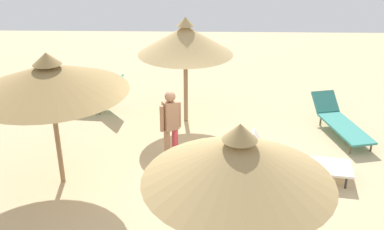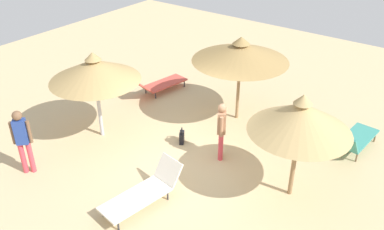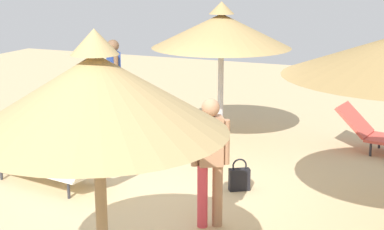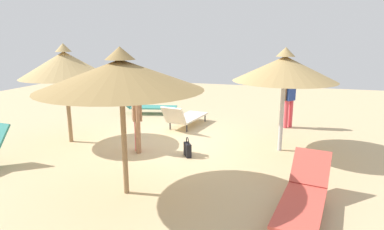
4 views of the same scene
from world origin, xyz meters
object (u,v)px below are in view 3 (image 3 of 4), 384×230
Objects in this scene: parasol_umbrella_center at (221,31)px; parasol_umbrella_back at (96,94)px; lounge_chair_far_right at (60,164)px; handbag at (239,178)px; person_standing_center at (114,77)px; person_standing_far_left at (210,155)px.

parasol_umbrella_back reaches higher than parasol_umbrella_center.
lounge_chair_far_right is 4.32× the size of handbag.
lounge_chair_far_right is (-2.32, 2.57, -1.78)m from parasol_umbrella_back.
parasol_umbrella_center is 2.56m from person_standing_center.
lounge_chair_far_right is at bearing -161.01° from handbag.
lounge_chair_far_right is 3.38m from person_standing_center.
parasol_umbrella_center is 1.23× the size of lounge_chair_far_right.
parasol_umbrella_center is at bearing 116.80° from handbag.
parasol_umbrella_center is 1.45× the size of person_standing_center.
parasol_umbrella_center reaches higher than lounge_chair_far_right.
handbag is (1.08, -2.13, -1.90)m from parasol_umbrella_center.
person_standing_far_left is (0.23, 2.15, -1.17)m from parasol_umbrella_back.
handbag is at bearing 18.99° from lounge_chair_far_right.
handbag is at bearing 86.79° from parasol_umbrella_back.
handbag is (2.51, 0.86, -0.16)m from lounge_chair_far_right.
parasol_umbrella_center reaches higher than handbag.
person_standing_far_left is at bearing -71.98° from parasol_umbrella_center.
parasol_umbrella_back is (0.89, -5.57, 0.04)m from parasol_umbrella_center.
person_standing_far_left is 0.92× the size of person_standing_center.
parasol_umbrella_back is 1.49× the size of person_standing_center.
person_standing_far_left is at bearing -9.54° from lounge_chair_far_right.
parasol_umbrella_back is 3.89m from lounge_chair_far_right.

